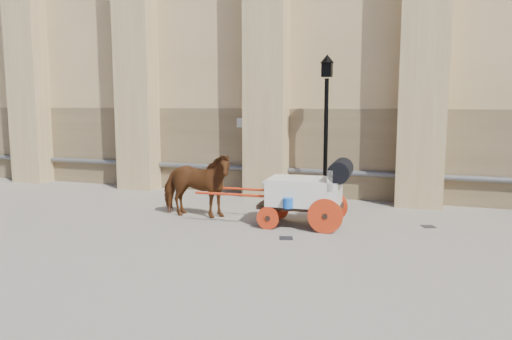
% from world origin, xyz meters
% --- Properties ---
extents(ground, '(90.00, 90.00, 0.00)m').
position_xyz_m(ground, '(0.00, 0.00, 0.00)').
color(ground, slate).
rests_on(ground, ground).
extents(horse, '(2.23, 1.12, 1.83)m').
position_xyz_m(horse, '(-1.88, -0.04, 0.92)').
color(horse, brown).
rests_on(horse, ground).
extents(carriage, '(4.10, 1.51, 1.77)m').
position_xyz_m(carriage, '(1.36, -0.04, 0.96)').
color(carriage, black).
rests_on(carriage, ground).
extents(street_lamp, '(0.44, 0.44, 4.68)m').
position_xyz_m(street_lamp, '(1.14, 3.07, 2.50)').
color(street_lamp, black).
rests_on(street_lamp, ground).
extents(drain_grate_near, '(0.40, 0.40, 0.01)m').
position_xyz_m(drain_grate_near, '(1.11, -1.36, 0.01)').
color(drain_grate_near, black).
rests_on(drain_grate_near, ground).
extents(drain_grate_far, '(0.42, 0.42, 0.01)m').
position_xyz_m(drain_grate_far, '(4.31, 0.94, 0.01)').
color(drain_grate_far, black).
rests_on(drain_grate_far, ground).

